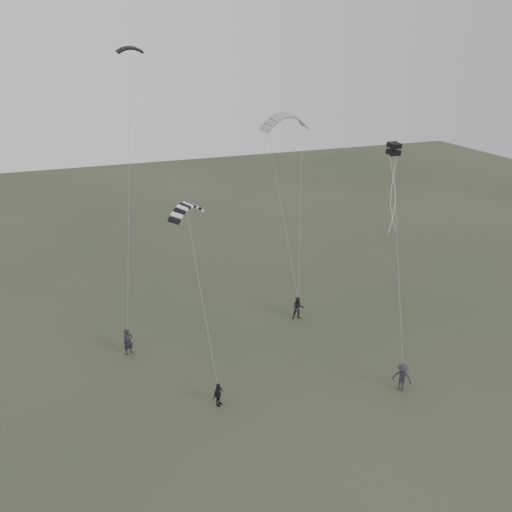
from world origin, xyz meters
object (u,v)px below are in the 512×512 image
object	(u,v)px
kite_dark_small	(130,48)
kite_box	(394,149)
flyer_far	(402,377)
kite_striped	(186,205)
flyer_right	(298,308)
flyer_left	(128,342)
kite_pale_large	(286,115)
flyer_center	(218,395)

from	to	relation	value
kite_dark_small	kite_box	distance (m)	18.20
flyer_far	kite_striped	xyz separation A→B (m)	(-11.52, 7.96, 10.26)
flyer_right	kite_box	bearing A→B (deg)	-39.31
kite_dark_small	flyer_left	bearing A→B (deg)	-126.30
kite_pale_large	kite_box	size ratio (longest dim) A/B	6.04
kite_striped	kite_box	xyz separation A→B (m)	(12.96, -2.51, 3.08)
kite_pale_large	kite_box	xyz separation A→B (m)	(1.82, -13.09, -0.60)
flyer_left	flyer_center	bearing A→B (deg)	-80.81
flyer_center	flyer_far	distance (m)	11.64
flyer_center	kite_box	bearing A→B (deg)	-26.33
flyer_right	flyer_far	bearing A→B (deg)	-63.65
flyer_right	kite_dark_small	world-z (taller)	kite_dark_small
kite_dark_small	kite_striped	world-z (taller)	kite_dark_small
kite_striped	flyer_center	bearing A→B (deg)	-130.25
flyer_left	flyer_right	distance (m)	13.38
flyer_right	kite_dark_small	xyz separation A→B (m)	(-10.87, 3.91, 19.23)
flyer_right	kite_striped	world-z (taller)	kite_striped
flyer_right	kite_dark_small	distance (m)	22.44
flyer_right	flyer_center	distance (m)	11.93
flyer_left	kite_box	xyz separation A→B (m)	(17.22, -4.68, 13.32)
flyer_left	kite_box	distance (m)	22.27
flyer_far	kite_box	bearing A→B (deg)	121.42
flyer_right	kite_pale_large	xyz separation A→B (m)	(2.03, 8.03, 13.96)
flyer_left	flyer_far	size ratio (longest dim) A/B	1.03
flyer_center	kite_pale_large	xyz separation A→B (m)	(10.96, 15.94, 14.12)
flyer_left	kite_pale_large	bearing A→B (deg)	7.29
flyer_far	kite_pale_large	size ratio (longest dim) A/B	0.44
flyer_left	kite_striped	world-z (taller)	kite_striped
kite_striped	kite_pale_large	bearing A→B (deg)	1.42
flyer_left	kite_striped	bearing A→B (deg)	-48.37
flyer_left	flyer_center	distance (m)	8.74
flyer_left	kite_pale_large	size ratio (longest dim) A/B	0.45
flyer_far	kite_pale_large	bearing A→B (deg)	137.35
flyer_far	kite_striped	world-z (taller)	kite_striped
flyer_right	kite_pale_large	world-z (taller)	kite_pale_large
flyer_center	kite_striped	world-z (taller)	kite_striped
flyer_left	flyer_center	world-z (taller)	flyer_left
flyer_center	kite_box	xyz separation A→B (m)	(12.78, 2.85, 13.52)
kite_dark_small	flyer_center	bearing A→B (deg)	-86.67
flyer_left	kite_dark_small	size ratio (longest dim) A/B	1.15
kite_dark_small	kite_striped	bearing A→B (deg)	-80.70
flyer_left	flyer_center	size ratio (longest dim) A/B	1.27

